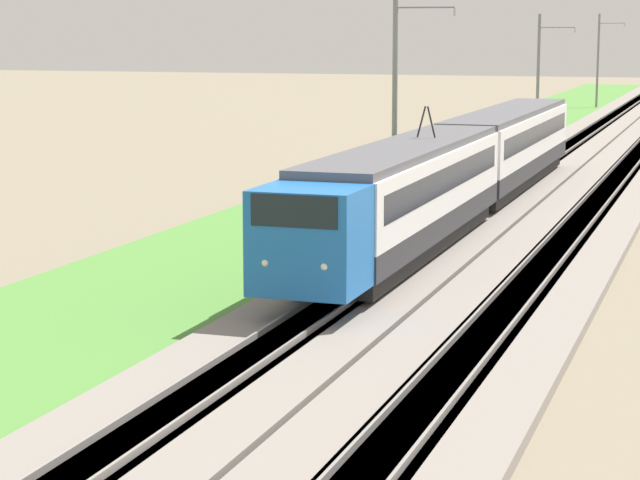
{
  "coord_description": "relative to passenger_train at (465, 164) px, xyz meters",
  "views": [
    {
      "loc": [
        -6.07,
        -10.15,
        7.61
      ],
      "look_at": [
        24.21,
        0.0,
        2.2
      ],
      "focal_mm": 70.0,
      "sensor_mm": 36.0,
      "label": 1
    }
  ],
  "objects": [
    {
      "name": "grass_verge",
      "position": [
        7.75,
        5.44,
        -2.29
      ],
      "size": [
        240.0,
        9.44,
        0.12
      ],
      "color": "#4C8438",
      "rests_on": "ground"
    },
    {
      "name": "ballast_main",
      "position": [
        7.75,
        0.0,
        -2.2
      ],
      "size": [
        240.0,
        4.4,
        0.3
      ],
      "color": "gray",
      "rests_on": "ground"
    },
    {
      "name": "catenary_mast_mid",
      "position": [
        0.48,
        2.97,
        2.49
      ],
      "size": [
        0.22,
        2.56,
        9.37
      ],
      "color": "slate",
      "rests_on": "ground"
    },
    {
      "name": "ballast_adjacent",
      "position": [
        7.75,
        -4.58,
        -2.2
      ],
      "size": [
        240.0,
        4.4,
        0.3
      ],
      "color": "gray",
      "rests_on": "ground"
    },
    {
      "name": "catenary_mast_distant",
      "position": [
        75.73,
        2.97,
        2.35
      ],
      "size": [
        0.22,
        2.56,
        9.1
      ],
      "color": "slate",
      "rests_on": "ground"
    },
    {
      "name": "track_adjacent",
      "position": [
        7.75,
        -4.58,
        -2.19
      ],
      "size": [
        240.0,
        1.57,
        0.45
      ],
      "color": "#4C4238",
      "rests_on": "ground"
    },
    {
      "name": "catenary_mast_far",
      "position": [
        38.11,
        2.97,
        2.12
      ],
      "size": [
        0.22,
        2.56,
        8.64
      ],
      "color": "slate",
      "rests_on": "ground"
    },
    {
      "name": "passenger_train",
      "position": [
        0.0,
        0.0,
        0.0
      ],
      "size": [
        39.54,
        2.83,
        5.01
      ],
      "rotation": [
        0.0,
        0.0,
        3.14
      ],
      "color": "blue",
      "rests_on": "ground"
    },
    {
      "name": "track_main",
      "position": [
        7.75,
        0.0,
        -2.19
      ],
      "size": [
        240.0,
        1.57,
        0.45
      ],
      "color": "#4C4238",
      "rests_on": "ground"
    }
  ]
}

